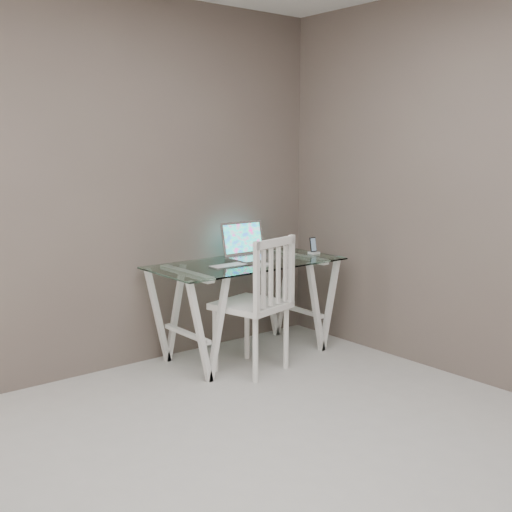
% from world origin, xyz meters
% --- Properties ---
extents(room, '(4.50, 4.52, 2.71)m').
position_xyz_m(room, '(-0.06, 0.02, 1.72)').
color(room, '#B1AFAA').
rests_on(room, ground).
extents(desk, '(1.50, 0.70, 0.75)m').
position_xyz_m(desk, '(1.09, 1.85, 0.38)').
color(desk, silver).
rests_on(desk, ground).
extents(chair, '(0.55, 0.55, 1.00)m').
position_xyz_m(chair, '(0.94, 1.50, 0.55)').
color(chair, white).
rests_on(chair, ground).
extents(laptop, '(0.40, 0.34, 0.28)m').
position_xyz_m(laptop, '(1.24, 1.99, 0.81)').
color(laptop, silver).
rests_on(laptop, desk).
extents(keyboard, '(0.28, 0.12, 0.01)m').
position_xyz_m(keyboard, '(0.88, 1.80, 0.75)').
color(keyboard, silver).
rests_on(keyboard, desk).
extents(mouse, '(0.12, 0.07, 0.04)m').
position_xyz_m(mouse, '(1.05, 1.59, 0.77)').
color(mouse, white).
rests_on(mouse, desk).
extents(phone_dock, '(0.07, 0.07, 0.14)m').
position_xyz_m(phone_dock, '(1.77, 1.81, 0.78)').
color(phone_dock, white).
rests_on(phone_dock, desk).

